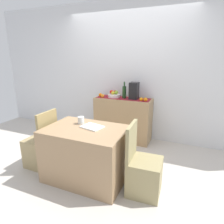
{
  "coord_description": "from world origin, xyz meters",
  "views": [
    {
      "loc": [
        1.24,
        -2.59,
        1.67
      ],
      "look_at": [
        -0.0,
        0.36,
        0.74
      ],
      "focal_mm": 30.91,
      "sensor_mm": 36.0,
      "label": 1
    }
  ],
  "objects_px": {
    "wine_bottle": "(124,92)",
    "dining_table": "(87,154)",
    "open_book": "(92,127)",
    "chair_near_window": "(42,150)",
    "chair_by_corner": "(143,173)",
    "fruit_bowl": "(114,96)",
    "coffee_cup": "(81,120)",
    "sideboard_console": "(123,119)",
    "coffee_maker": "(134,91)"
  },
  "relations": [
    {
      "from": "open_book",
      "to": "coffee_cup",
      "type": "xyz_separation_m",
      "value": [
        -0.22,
        0.07,
        0.04
      ]
    },
    {
      "from": "wine_bottle",
      "to": "chair_by_corner",
      "type": "relative_size",
      "value": 0.36
    },
    {
      "from": "chair_by_corner",
      "to": "dining_table",
      "type": "bearing_deg",
      "value": 179.95
    },
    {
      "from": "chair_by_corner",
      "to": "coffee_cup",
      "type": "bearing_deg",
      "value": 171.55
    },
    {
      "from": "dining_table",
      "to": "coffee_maker",
      "type": "bearing_deg",
      "value": 80.86
    },
    {
      "from": "sideboard_console",
      "to": "wine_bottle",
      "type": "xyz_separation_m",
      "value": [
        0.02,
        0.0,
        0.56
      ]
    },
    {
      "from": "wine_bottle",
      "to": "dining_table",
      "type": "xyz_separation_m",
      "value": [
        -0.04,
        -1.44,
        -0.62
      ]
    },
    {
      "from": "fruit_bowl",
      "to": "coffee_maker",
      "type": "relative_size",
      "value": 0.74
    },
    {
      "from": "fruit_bowl",
      "to": "open_book",
      "type": "xyz_separation_m",
      "value": [
        0.24,
        -1.37,
        -0.15
      ]
    },
    {
      "from": "chair_near_window",
      "to": "wine_bottle",
      "type": "bearing_deg",
      "value": 59.64
    },
    {
      "from": "open_book",
      "to": "chair_near_window",
      "type": "xyz_separation_m",
      "value": [
        -0.87,
        -0.07,
        -0.48
      ]
    },
    {
      "from": "coffee_cup",
      "to": "chair_near_window",
      "type": "xyz_separation_m",
      "value": [
        -0.65,
        -0.14,
        -0.53
      ]
    },
    {
      "from": "dining_table",
      "to": "chair_near_window",
      "type": "height_order",
      "value": "chair_near_window"
    },
    {
      "from": "open_book",
      "to": "coffee_cup",
      "type": "relative_size",
      "value": 2.71
    },
    {
      "from": "chair_near_window",
      "to": "chair_by_corner",
      "type": "xyz_separation_m",
      "value": [
        1.61,
        -0.0,
        0.0
      ]
    },
    {
      "from": "sideboard_console",
      "to": "open_book",
      "type": "xyz_separation_m",
      "value": [
        0.05,
        -1.37,
        0.32
      ]
    },
    {
      "from": "fruit_bowl",
      "to": "open_book",
      "type": "distance_m",
      "value": 1.4
    },
    {
      "from": "dining_table",
      "to": "wine_bottle",
      "type": "bearing_deg",
      "value": 88.6
    },
    {
      "from": "sideboard_console",
      "to": "coffee_maker",
      "type": "relative_size",
      "value": 3.46
    },
    {
      "from": "open_book",
      "to": "chair_by_corner",
      "type": "xyz_separation_m",
      "value": [
        0.74,
        -0.07,
        -0.48
      ]
    },
    {
      "from": "coffee_maker",
      "to": "coffee_cup",
      "type": "height_order",
      "value": "coffee_maker"
    },
    {
      "from": "open_book",
      "to": "chair_near_window",
      "type": "bearing_deg",
      "value": -161.9
    },
    {
      "from": "open_book",
      "to": "chair_near_window",
      "type": "distance_m",
      "value": 1.0
    },
    {
      "from": "coffee_cup",
      "to": "chair_by_corner",
      "type": "bearing_deg",
      "value": -8.45
    },
    {
      "from": "fruit_bowl",
      "to": "chair_by_corner",
      "type": "bearing_deg",
      "value": -55.53
    },
    {
      "from": "dining_table",
      "to": "open_book",
      "type": "relative_size",
      "value": 3.88
    },
    {
      "from": "coffee_maker",
      "to": "chair_by_corner",
      "type": "xyz_separation_m",
      "value": [
        0.58,
        -1.44,
        -0.76
      ]
    },
    {
      "from": "fruit_bowl",
      "to": "dining_table",
      "type": "xyz_separation_m",
      "value": [
        0.18,
        -1.44,
        -0.53
      ]
    },
    {
      "from": "sideboard_console",
      "to": "chair_by_corner",
      "type": "height_order",
      "value": "chair_by_corner"
    },
    {
      "from": "sideboard_console",
      "to": "fruit_bowl",
      "type": "relative_size",
      "value": 4.69
    },
    {
      "from": "wine_bottle",
      "to": "coffee_maker",
      "type": "height_order",
      "value": "wine_bottle"
    },
    {
      "from": "sideboard_console",
      "to": "open_book",
      "type": "relative_size",
      "value": 4.01
    },
    {
      "from": "coffee_maker",
      "to": "chair_near_window",
      "type": "xyz_separation_m",
      "value": [
        -1.04,
        -1.44,
        -0.76
      ]
    },
    {
      "from": "fruit_bowl",
      "to": "wine_bottle",
      "type": "height_order",
      "value": "wine_bottle"
    },
    {
      "from": "fruit_bowl",
      "to": "chair_by_corner",
      "type": "distance_m",
      "value": 1.86
    },
    {
      "from": "wine_bottle",
      "to": "open_book",
      "type": "height_order",
      "value": "wine_bottle"
    },
    {
      "from": "wine_bottle",
      "to": "coffee_cup",
      "type": "relative_size",
      "value": 3.14
    },
    {
      "from": "coffee_cup",
      "to": "chair_by_corner",
      "type": "distance_m",
      "value": 1.1
    },
    {
      "from": "coffee_maker",
      "to": "coffee_cup",
      "type": "distance_m",
      "value": 1.37
    },
    {
      "from": "sideboard_console",
      "to": "dining_table",
      "type": "xyz_separation_m",
      "value": [
        -0.02,
        -1.44,
        -0.06
      ]
    },
    {
      "from": "wine_bottle",
      "to": "coffee_maker",
      "type": "relative_size",
      "value": 1.0
    },
    {
      "from": "coffee_maker",
      "to": "chair_by_corner",
      "type": "distance_m",
      "value": 1.73
    },
    {
      "from": "dining_table",
      "to": "chair_near_window",
      "type": "distance_m",
      "value": 0.81
    },
    {
      "from": "open_book",
      "to": "coffee_maker",
      "type": "bearing_deg",
      "value": 96.42
    },
    {
      "from": "open_book",
      "to": "chair_near_window",
      "type": "height_order",
      "value": "chair_near_window"
    },
    {
      "from": "open_book",
      "to": "chair_by_corner",
      "type": "distance_m",
      "value": 0.89
    },
    {
      "from": "sideboard_console",
      "to": "dining_table",
      "type": "relative_size",
      "value": 1.03
    },
    {
      "from": "wine_bottle",
      "to": "coffee_maker",
      "type": "xyz_separation_m",
      "value": [
        0.2,
        0.0,
        0.04
      ]
    },
    {
      "from": "coffee_cup",
      "to": "chair_near_window",
      "type": "relative_size",
      "value": 0.11
    },
    {
      "from": "coffee_maker",
      "to": "dining_table",
      "type": "height_order",
      "value": "coffee_maker"
    }
  ]
}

